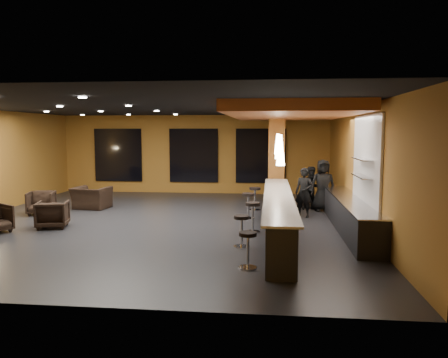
# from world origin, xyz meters

# --- Properties ---
(floor) EXTENTS (12.00, 13.00, 0.10)m
(floor) POSITION_xyz_m (0.00, 0.00, -0.05)
(floor) COLOR black
(floor) RESTS_ON ground
(ceiling) EXTENTS (12.00, 13.00, 0.10)m
(ceiling) POSITION_xyz_m (0.00, 0.00, 3.55)
(ceiling) COLOR black
(wall_back) EXTENTS (12.00, 0.10, 3.50)m
(wall_back) POSITION_xyz_m (0.00, 6.55, 1.75)
(wall_back) COLOR #915F20
(wall_back) RESTS_ON floor
(wall_front) EXTENTS (12.00, 0.10, 3.50)m
(wall_front) POSITION_xyz_m (0.00, -6.55, 1.75)
(wall_front) COLOR #915F20
(wall_front) RESTS_ON floor
(wall_right) EXTENTS (0.10, 13.00, 3.50)m
(wall_right) POSITION_xyz_m (6.05, 0.00, 1.75)
(wall_right) COLOR #915F20
(wall_right) RESTS_ON floor
(wood_soffit) EXTENTS (3.60, 8.00, 0.28)m
(wood_soffit) POSITION_xyz_m (4.00, 1.00, 3.36)
(wood_soffit) COLOR #BA6536
(wood_soffit) RESTS_ON ceiling
(window_left) EXTENTS (2.20, 0.06, 2.40)m
(window_left) POSITION_xyz_m (-3.50, 6.44, 1.70)
(window_left) COLOR black
(window_left) RESTS_ON wall_back
(window_center) EXTENTS (2.20, 0.06, 2.40)m
(window_center) POSITION_xyz_m (0.00, 6.44, 1.70)
(window_center) COLOR black
(window_center) RESTS_ON wall_back
(window_right) EXTENTS (2.20, 0.06, 2.40)m
(window_right) POSITION_xyz_m (3.00, 6.44, 1.70)
(window_right) COLOR black
(window_right) RESTS_ON wall_back
(tile_backsplash) EXTENTS (0.06, 3.20, 2.40)m
(tile_backsplash) POSITION_xyz_m (5.96, -1.00, 2.00)
(tile_backsplash) COLOR white
(tile_backsplash) RESTS_ON wall_right
(bar_counter) EXTENTS (0.60, 8.00, 1.00)m
(bar_counter) POSITION_xyz_m (3.65, -1.00, 0.50)
(bar_counter) COLOR black
(bar_counter) RESTS_ON floor
(bar_top) EXTENTS (0.78, 8.10, 0.05)m
(bar_top) POSITION_xyz_m (3.65, -1.00, 1.02)
(bar_top) COLOR beige
(bar_top) RESTS_ON bar_counter
(prep_counter) EXTENTS (0.70, 6.00, 0.86)m
(prep_counter) POSITION_xyz_m (5.65, -0.50, 0.43)
(prep_counter) COLOR black
(prep_counter) RESTS_ON floor
(prep_top) EXTENTS (0.72, 6.00, 0.03)m
(prep_top) POSITION_xyz_m (5.65, -0.50, 0.89)
(prep_top) COLOR silver
(prep_top) RESTS_ON prep_counter
(wall_shelf_lower) EXTENTS (0.30, 1.50, 0.03)m
(wall_shelf_lower) POSITION_xyz_m (5.82, -1.20, 1.60)
(wall_shelf_lower) COLOR silver
(wall_shelf_lower) RESTS_ON wall_right
(wall_shelf_upper) EXTENTS (0.30, 1.50, 0.03)m
(wall_shelf_upper) POSITION_xyz_m (5.82, -1.20, 2.05)
(wall_shelf_upper) COLOR silver
(wall_shelf_upper) RESTS_ON wall_right
(column) EXTENTS (0.60, 0.60, 3.50)m
(column) POSITION_xyz_m (3.65, 3.60, 1.75)
(column) COLOR brown
(column) RESTS_ON floor
(pendant_0) EXTENTS (0.20, 0.20, 0.70)m
(pendant_0) POSITION_xyz_m (3.65, -3.00, 2.35)
(pendant_0) COLOR white
(pendant_0) RESTS_ON wood_soffit
(pendant_1) EXTENTS (0.20, 0.20, 0.70)m
(pendant_1) POSITION_xyz_m (3.65, -0.50, 2.35)
(pendant_1) COLOR white
(pendant_1) RESTS_ON wood_soffit
(pendant_2) EXTENTS (0.20, 0.20, 0.70)m
(pendant_2) POSITION_xyz_m (3.65, 2.00, 2.35)
(pendant_2) COLOR white
(pendant_2) RESTS_ON wood_soffit
(staff_a) EXTENTS (0.69, 0.59, 1.61)m
(staff_a) POSITION_xyz_m (4.52, 1.28, 0.80)
(staff_a) COLOR black
(staff_a) RESTS_ON floor
(staff_b) EXTENTS (0.90, 0.79, 1.55)m
(staff_b) POSITION_xyz_m (4.90, 2.58, 0.77)
(staff_b) COLOR black
(staff_b) RESTS_ON floor
(staff_c) EXTENTS (0.95, 0.69, 1.81)m
(staff_c) POSITION_xyz_m (5.25, 2.44, 0.90)
(staff_c) COLOR black
(staff_c) RESTS_ON floor
(armchair_b) EXTENTS (1.03, 1.04, 0.78)m
(armchair_b) POSITION_xyz_m (-2.81, -1.07, 0.39)
(armchair_b) COLOR black
(armchair_b) RESTS_ON floor
(armchair_c) EXTENTS (1.04, 1.05, 0.78)m
(armchair_c) POSITION_xyz_m (-4.20, 0.84, 0.39)
(armchair_c) COLOR black
(armchair_c) RESTS_ON floor
(armchair_d) EXTENTS (1.32, 1.19, 0.78)m
(armchair_d) POSITION_xyz_m (-2.98, 2.08, 0.39)
(armchair_d) COLOR black
(armchair_d) RESTS_ON floor
(bar_stool_0) EXTENTS (0.38, 0.38, 0.75)m
(bar_stool_0) POSITION_xyz_m (2.99, -4.27, 0.48)
(bar_stool_0) COLOR silver
(bar_stool_0) RESTS_ON floor
(bar_stool_1) EXTENTS (0.39, 0.39, 0.77)m
(bar_stool_1) POSITION_xyz_m (2.76, -2.66, 0.50)
(bar_stool_1) COLOR silver
(bar_stool_1) RESTS_ON floor
(bar_stool_2) EXTENTS (0.42, 0.42, 0.84)m
(bar_stool_2) POSITION_xyz_m (2.96, -1.08, 0.54)
(bar_stool_2) COLOR silver
(bar_stool_2) RESTS_ON floor
(bar_stool_3) EXTENTS (0.42, 0.42, 0.83)m
(bar_stool_3) POSITION_xyz_m (2.74, 0.80, 0.53)
(bar_stool_3) COLOR silver
(bar_stool_3) RESTS_ON floor
(bar_stool_4) EXTENTS (0.41, 0.41, 0.82)m
(bar_stool_4) POSITION_xyz_m (2.90, 2.32, 0.52)
(bar_stool_4) COLOR silver
(bar_stool_4) RESTS_ON floor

